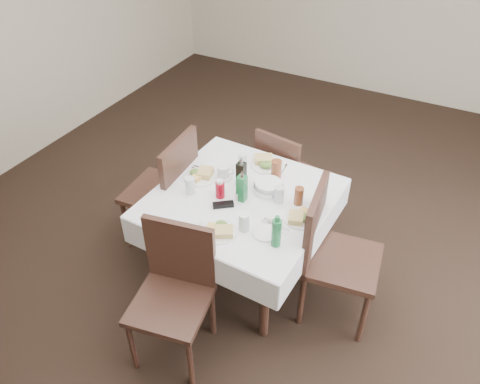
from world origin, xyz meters
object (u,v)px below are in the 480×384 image
at_px(oil_cruet_dark, 241,174).
at_px(coffee_mug, 224,173).
at_px(water_w, 190,186).
at_px(oil_cruet_green, 242,187).
at_px(green_bottle, 276,232).
at_px(ketchup_bottle, 220,189).
at_px(chair_west, 168,186).
at_px(chair_south, 175,284).
at_px(water_n, 243,161).
at_px(dining_table, 242,206).
at_px(chair_north, 282,170).
at_px(water_s, 244,222).
at_px(chair_east, 329,248).
at_px(water_e, 279,195).
at_px(bread_basket, 268,187).

distance_m(oil_cruet_dark, coffee_mug, 0.17).
relative_size(water_w, oil_cruet_green, 0.51).
bearing_deg(green_bottle, ketchup_bottle, 154.88).
relative_size(chair_west, ketchup_bottle, 7.31).
height_order(chair_south, water_n, chair_south).
bearing_deg(dining_table, chair_north, 90.52).
relative_size(dining_table, ketchup_bottle, 8.77).
distance_m(chair_south, oil_cruet_dark, 0.91).
distance_m(ketchup_bottle, green_bottle, 0.60).
height_order(chair_north, water_w, water_w).
relative_size(dining_table, chair_west, 1.20).
relative_size(oil_cruet_green, coffee_mug, 1.79).
xyz_separation_m(chair_north, green_bottle, (0.42, -1.09, 0.36)).
distance_m(chair_west, water_s, 0.93).
bearing_deg(oil_cruet_dark, oil_cruet_green, -60.81).
relative_size(water_w, ketchup_bottle, 0.90).
relative_size(dining_table, oil_cruet_dark, 5.03).
distance_m(oil_cruet_dark, oil_cruet_green, 0.16).
relative_size(dining_table, water_w, 9.75).
relative_size(coffee_mug, green_bottle, 0.61).
xyz_separation_m(oil_cruet_green, ketchup_bottle, (-0.15, -0.04, -0.04)).
distance_m(oil_cruet_green, ketchup_bottle, 0.16).
relative_size(chair_north, green_bottle, 3.85).
distance_m(chair_east, water_e, 0.49).
bearing_deg(coffee_mug, green_bottle, -36.06).
relative_size(chair_east, green_bottle, 4.47).
relative_size(water_w, green_bottle, 0.55).
bearing_deg(dining_table, water_e, 15.58).
distance_m(water_n, bread_basket, 0.34).
xyz_separation_m(dining_table, chair_east, (0.68, -0.02, -0.08)).
bearing_deg(ketchup_bottle, water_n, 93.86).
height_order(water_n, water_s, water_s).
relative_size(water_e, green_bottle, 0.53).
relative_size(dining_table, water_e, 10.20).
height_order(chair_north, water_s, water_s).
bearing_deg(chair_west, water_s, -21.53).
xyz_separation_m(chair_east, water_e, (-0.42, 0.09, 0.23)).
xyz_separation_m(water_e, green_bottle, (0.16, -0.39, 0.04)).
xyz_separation_m(chair_west, coffee_mug, (0.45, 0.10, 0.22)).
xyz_separation_m(oil_cruet_dark, green_bottle, (0.47, -0.44, -0.00)).
height_order(chair_east, water_n, chair_east).
height_order(chair_east, oil_cruet_dark, chair_east).
xyz_separation_m(dining_table, chair_north, (-0.01, 0.76, -0.17)).
xyz_separation_m(chair_north, chair_west, (-0.66, -0.72, 0.08)).
xyz_separation_m(dining_table, water_e, (0.25, 0.07, 0.15)).
bearing_deg(green_bottle, water_w, 165.52).
bearing_deg(water_n, chair_north, 71.22).
relative_size(water_n, coffee_mug, 0.86).
relative_size(dining_table, water_s, 9.84).
height_order(chair_south, bread_basket, chair_south).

